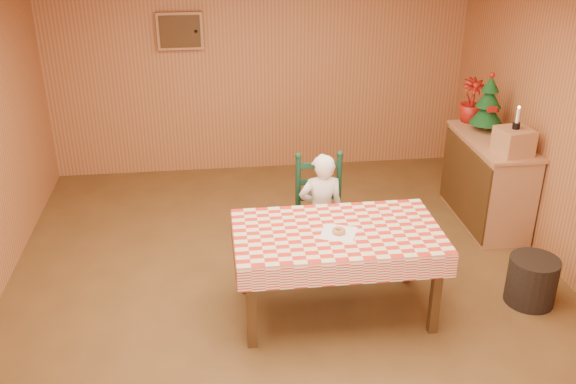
# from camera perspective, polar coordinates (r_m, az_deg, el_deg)

# --- Properties ---
(ground) EXTENTS (6.00, 6.00, 0.00)m
(ground) POSITION_cam_1_polar(r_m,az_deg,el_deg) (5.59, 0.26, -9.72)
(ground) COLOR brown
(ground) RESTS_ON ground
(cabin_walls) EXTENTS (5.10, 6.05, 2.65)m
(cabin_walls) POSITION_cam_1_polar(r_m,az_deg,el_deg) (5.29, -0.48, 10.15)
(cabin_walls) COLOR #B06D3F
(cabin_walls) RESTS_ON ground
(dining_table) EXTENTS (1.66, 0.96, 0.77)m
(dining_table) POSITION_cam_1_polar(r_m,az_deg,el_deg) (5.13, 4.39, -4.21)
(dining_table) COLOR #462B12
(dining_table) RESTS_ON ground
(ladder_chair) EXTENTS (0.44, 0.40, 1.08)m
(ladder_chair) POSITION_cam_1_polar(r_m,az_deg,el_deg) (5.90, 2.86, -2.03)
(ladder_chair) COLOR black
(ladder_chair) RESTS_ON ground
(seated_child) EXTENTS (0.41, 0.27, 1.12)m
(seated_child) POSITION_cam_1_polar(r_m,az_deg,el_deg) (5.82, 2.97, -1.77)
(seated_child) COLOR white
(seated_child) RESTS_ON ground
(napkin) EXTENTS (0.34, 0.34, 0.00)m
(napkin) POSITION_cam_1_polar(r_m,az_deg,el_deg) (5.05, 4.53, -3.65)
(napkin) COLOR white
(napkin) RESTS_ON dining_table
(donut) EXTENTS (0.13, 0.13, 0.04)m
(donut) POSITION_cam_1_polar(r_m,az_deg,el_deg) (5.04, 4.54, -3.46)
(donut) COLOR #BB7A43
(donut) RESTS_ON napkin
(shelf_unit) EXTENTS (0.54, 1.24, 0.93)m
(shelf_unit) POSITION_cam_1_polar(r_m,az_deg,el_deg) (6.98, 17.31, 0.96)
(shelf_unit) COLOR #B77D52
(shelf_unit) RESTS_ON ground
(crate) EXTENTS (0.35, 0.35, 0.25)m
(crate) POSITION_cam_1_polar(r_m,az_deg,el_deg) (6.43, 19.42, 4.28)
(crate) COLOR #B77D52
(crate) RESTS_ON shelf_unit
(christmas_tree) EXTENTS (0.34, 0.34, 0.62)m
(christmas_tree) POSITION_cam_1_polar(r_m,az_deg,el_deg) (6.94, 17.36, 7.42)
(christmas_tree) COLOR #462B12
(christmas_tree) RESTS_ON shelf_unit
(flower_arrangement) EXTENTS (0.29, 0.29, 0.47)m
(flower_arrangement) POSITION_cam_1_polar(r_m,az_deg,el_deg) (7.19, 16.02, 7.83)
(flower_arrangement) COLOR maroon
(flower_arrangement) RESTS_ON shelf_unit
(candle_set) EXTENTS (0.07, 0.07, 0.22)m
(candle_set) POSITION_cam_1_polar(r_m,az_deg,el_deg) (6.37, 19.67, 5.87)
(candle_set) COLOR black
(candle_set) RESTS_ON crate
(storage_bin) EXTENTS (0.52, 0.52, 0.42)m
(storage_bin) POSITION_cam_1_polar(r_m,az_deg,el_deg) (5.86, 20.86, -7.37)
(storage_bin) COLOR black
(storage_bin) RESTS_ON ground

